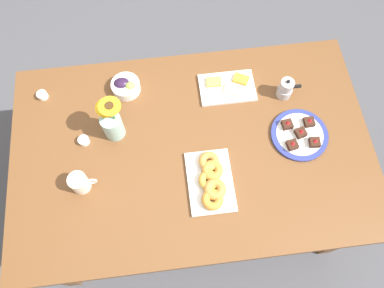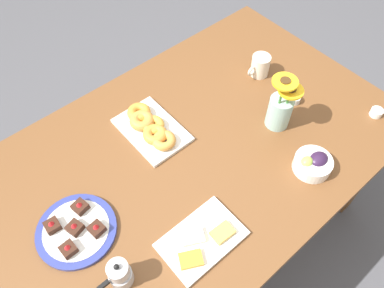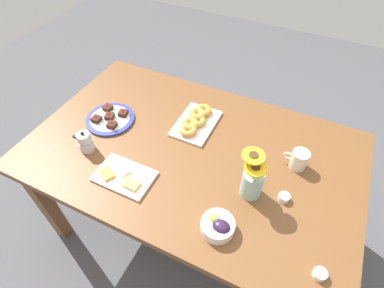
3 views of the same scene
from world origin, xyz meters
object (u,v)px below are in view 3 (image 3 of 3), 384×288
object	(u,v)px
jam_cup_berry	(320,274)
coffee_mug	(299,159)
flower_vase	(252,181)
croissant_platter	(196,121)
jam_cup_honey	(284,197)
dining_table	(192,161)
moka_pot	(85,142)
grape_bowl	(218,226)
dessert_plate	(111,118)
cheese_platter	(124,176)

from	to	relation	value
jam_cup_berry	coffee_mug	bearing A→B (deg)	-68.59
coffee_mug	flower_vase	distance (m)	0.28
croissant_platter	jam_cup_honey	size ratio (longest dim) A/B	5.93
dining_table	jam_cup_berry	bearing A→B (deg)	152.67
moka_pot	grape_bowl	bearing A→B (deg)	170.94
jam_cup_berry	moka_pot	world-z (taller)	moka_pot
jam_cup_honey	dessert_plate	distance (m)	0.96
jam_cup_honey	jam_cup_berry	bearing A→B (deg)	126.59
grape_bowl	flower_vase	xyz separation A→B (m)	(-0.06, -0.22, 0.06)
grape_bowl	croissant_platter	distance (m)	0.61
croissant_platter	coffee_mug	bearing A→B (deg)	174.52
flower_vase	moka_pot	xyz separation A→B (m)	(0.79, 0.10, -0.04)
grape_bowl	cheese_platter	xyz separation A→B (m)	(0.48, -0.05, -0.02)
jam_cup_honey	flower_vase	xyz separation A→B (m)	(0.14, 0.03, 0.07)
flower_vase	moka_pot	world-z (taller)	flower_vase
croissant_platter	jam_cup_berry	xyz separation A→B (m)	(-0.72, 0.51, -0.01)
jam_cup_berry	dessert_plate	bearing A→B (deg)	-16.73
cheese_platter	jam_cup_honey	size ratio (longest dim) A/B	5.42
dining_table	jam_cup_honey	xyz separation A→B (m)	(-0.47, 0.09, 0.10)
dining_table	coffee_mug	world-z (taller)	coffee_mug
dining_table	cheese_platter	xyz separation A→B (m)	(0.20, 0.28, 0.10)
croissant_platter	dessert_plate	world-z (taller)	same
cheese_platter	dessert_plate	size ratio (longest dim) A/B	1.02
coffee_mug	flower_vase	xyz separation A→B (m)	(0.15, 0.24, 0.04)
croissant_platter	jam_cup_honey	distance (m)	0.59
jam_cup_berry	moka_pot	xyz separation A→B (m)	(1.12, -0.12, 0.03)
dining_table	grape_bowl	xyz separation A→B (m)	(-0.27, 0.33, 0.12)
grape_bowl	jam_cup_honey	xyz separation A→B (m)	(-0.20, -0.25, -0.01)
coffee_mug	grape_bowl	distance (m)	0.50
coffee_mug	flower_vase	world-z (taller)	flower_vase
dining_table	jam_cup_honey	world-z (taller)	jam_cup_honey
coffee_mug	jam_cup_berry	size ratio (longest dim) A/B	2.35
cheese_platter	dessert_plate	xyz separation A→B (m)	(0.28, -0.29, 0.00)
flower_vase	dessert_plate	bearing A→B (deg)	-8.28
cheese_platter	croissant_platter	size ratio (longest dim) A/B	0.91
jam_cup_honey	moka_pot	xyz separation A→B (m)	(0.93, 0.13, 0.03)
dining_table	cheese_platter	size ratio (longest dim) A/B	6.15
cheese_platter	moka_pot	world-z (taller)	moka_pot
jam_cup_honey	jam_cup_berry	world-z (taller)	same
grape_bowl	moka_pot	distance (m)	0.74
grape_bowl	croissant_platter	bearing A→B (deg)	-56.66
coffee_mug	cheese_platter	distance (m)	0.80
dining_table	grape_bowl	size ratio (longest dim) A/B	11.98
coffee_mug	jam_cup_honey	size ratio (longest dim) A/B	2.35
jam_cup_berry	dessert_plate	xyz separation A→B (m)	(1.15, -0.34, -0.00)
grape_bowl	jam_cup_berry	xyz separation A→B (m)	(-0.39, 0.01, -0.01)
cheese_platter	coffee_mug	bearing A→B (deg)	-149.55
dining_table	grape_bowl	world-z (taller)	grape_bowl
jam_cup_berry	dessert_plate	size ratio (longest dim) A/B	0.19
grape_bowl	jam_cup_honey	bearing A→B (deg)	-128.68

